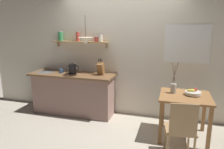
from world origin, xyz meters
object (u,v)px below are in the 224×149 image
(pendant_lamp, at_px, (86,41))
(electric_kettle, at_px, (73,69))
(fruit_bowl, at_px, (193,93))
(knife_block, at_px, (101,68))
(dining_chair_near, at_px, (181,128))
(twig_vase, at_px, (173,88))
(dining_table, at_px, (185,103))
(coffee_mug_by_sink, at_px, (61,71))

(pendant_lamp, bearing_deg, electric_kettle, 162.77)
(fruit_bowl, relative_size, knife_block, 0.75)
(dining_chair_near, height_order, twig_vase, twig_vase)
(dining_table, height_order, pendant_lamp, pendant_lamp)
(twig_vase, xyz_separation_m, knife_block, (-1.45, 0.39, 0.18))
(fruit_bowl, xyz_separation_m, electric_kettle, (-2.38, 0.34, 0.20))
(dining_table, bearing_deg, knife_block, 164.54)
(fruit_bowl, bearing_deg, dining_chair_near, -104.02)
(fruit_bowl, relative_size, twig_vase, 0.48)
(knife_block, xyz_separation_m, coffee_mug_by_sink, (-0.88, -0.08, -0.09))
(twig_vase, relative_size, knife_block, 1.58)
(coffee_mug_by_sink, bearing_deg, electric_kettle, 1.42)
(knife_block, bearing_deg, electric_kettle, -173.36)
(pendant_lamp, bearing_deg, dining_chair_near, -27.96)
(twig_vase, bearing_deg, dining_chair_near, -80.19)
(knife_block, bearing_deg, fruit_bowl, -13.01)
(dining_table, relative_size, dining_chair_near, 0.91)
(electric_kettle, bearing_deg, knife_block, 6.64)
(twig_vase, height_order, coffee_mug_by_sink, twig_vase)
(dining_chair_near, relative_size, knife_block, 2.64)
(fruit_bowl, bearing_deg, dining_table, -157.96)
(twig_vase, bearing_deg, electric_kettle, 171.15)
(dining_chair_near, bearing_deg, dining_table, 84.44)
(electric_kettle, bearing_deg, fruit_bowl, -8.10)
(dining_table, relative_size, pendant_lamp, 1.51)
(coffee_mug_by_sink, bearing_deg, twig_vase, -7.67)
(dining_chair_near, relative_size, pendant_lamp, 1.65)
(twig_vase, bearing_deg, fruit_bowl, -3.20)
(dining_table, distance_m, coffee_mug_by_sink, 2.58)
(electric_kettle, bearing_deg, dining_chair_near, -26.29)
(fruit_bowl, height_order, pendant_lamp, pendant_lamp)
(pendant_lamp, bearing_deg, fruit_bowl, -6.39)
(dining_chair_near, height_order, fruit_bowl, dining_chair_near)
(dining_table, height_order, electric_kettle, electric_kettle)
(dining_table, bearing_deg, dining_chair_near, -95.56)
(twig_vase, distance_m, pendant_lamp, 1.87)
(pendant_lamp, bearing_deg, coffee_mug_by_sink, 170.53)
(dining_table, height_order, knife_block, knife_block)
(knife_block, distance_m, coffee_mug_by_sink, 0.89)
(fruit_bowl, distance_m, knife_block, 1.83)
(fruit_bowl, height_order, knife_block, knife_block)
(electric_kettle, bearing_deg, twig_vase, -8.85)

